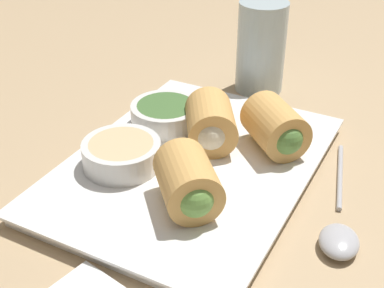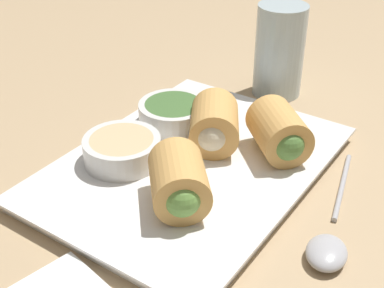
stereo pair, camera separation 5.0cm
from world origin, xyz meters
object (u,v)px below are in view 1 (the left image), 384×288
at_px(dipping_bowl_far, 166,114).
at_px(spoon, 339,233).
at_px(drinking_glass, 261,47).
at_px(serving_plate, 192,167).
at_px(dipping_bowl_near, 122,153).

distance_m(dipping_bowl_far, spoon, 0.23).
bearing_deg(drinking_glass, spoon, -144.79).
distance_m(serving_plate, spoon, 0.16).
relative_size(dipping_bowl_near, dipping_bowl_far, 1.00).
bearing_deg(dipping_bowl_near, serving_plate, -56.15).
height_order(serving_plate, drinking_glass, drinking_glass).
relative_size(dipping_bowl_near, spoon, 0.43).
height_order(dipping_bowl_far, spoon, dipping_bowl_far).
distance_m(dipping_bowl_near, spoon, 0.21).
relative_size(serving_plate, spoon, 1.71).
xyz_separation_m(dipping_bowl_near, spoon, (0.01, -0.21, -0.02)).
relative_size(spoon, drinking_glass, 1.56).
distance_m(serving_plate, drinking_glass, 0.22).
relative_size(dipping_bowl_near, drinking_glass, 0.67).
height_order(dipping_bowl_near, spoon, dipping_bowl_near).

